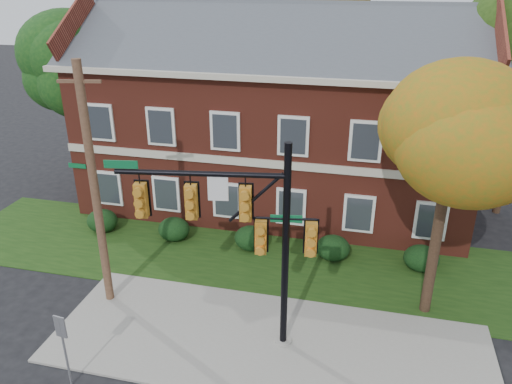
% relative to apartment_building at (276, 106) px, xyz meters
% --- Properties ---
extents(ground, '(120.00, 120.00, 0.00)m').
position_rel_apartment_building_xyz_m(ground, '(2.00, -11.95, -4.99)').
color(ground, black).
rests_on(ground, ground).
extents(sidewalk, '(14.00, 5.00, 0.08)m').
position_rel_apartment_building_xyz_m(sidewalk, '(2.00, -10.95, -4.95)').
color(sidewalk, gray).
rests_on(sidewalk, ground).
extents(grass_strip, '(30.00, 6.00, 0.04)m').
position_rel_apartment_building_xyz_m(grass_strip, '(2.00, -5.95, -4.97)').
color(grass_strip, '#193811').
rests_on(grass_strip, ground).
extents(apartment_building, '(18.80, 8.80, 9.74)m').
position_rel_apartment_building_xyz_m(apartment_building, '(0.00, 0.00, 0.00)').
color(apartment_building, maroon).
rests_on(apartment_building, ground).
extents(hedge_far_left, '(1.40, 1.26, 1.05)m').
position_rel_apartment_building_xyz_m(hedge_far_left, '(-7.00, -5.25, -4.46)').
color(hedge_far_left, black).
rests_on(hedge_far_left, ground).
extents(hedge_left, '(1.40, 1.26, 1.05)m').
position_rel_apartment_building_xyz_m(hedge_left, '(-3.50, -5.25, -4.46)').
color(hedge_left, black).
rests_on(hedge_left, ground).
extents(hedge_center, '(1.40, 1.26, 1.05)m').
position_rel_apartment_building_xyz_m(hedge_center, '(0.00, -5.25, -4.46)').
color(hedge_center, black).
rests_on(hedge_center, ground).
extents(hedge_right, '(1.40, 1.26, 1.05)m').
position_rel_apartment_building_xyz_m(hedge_right, '(3.50, -5.25, -4.46)').
color(hedge_right, black).
rests_on(hedge_right, ground).
extents(hedge_far_right, '(1.40, 1.26, 1.05)m').
position_rel_apartment_building_xyz_m(hedge_far_right, '(7.00, -5.25, -4.46)').
color(hedge_far_right, black).
rests_on(hedge_far_right, ground).
extents(tree_near_right, '(4.50, 4.25, 8.58)m').
position_rel_apartment_building_xyz_m(tree_near_right, '(7.22, -8.09, 1.68)').
color(tree_near_right, black).
rests_on(tree_near_right, ground).
extents(tree_left_rear, '(5.40, 5.10, 8.88)m').
position_rel_apartment_building_xyz_m(tree_left_rear, '(-9.73, -1.12, 1.69)').
color(tree_left_rear, black).
rests_on(tree_left_rear, ground).
extents(tree_far_rear, '(6.84, 6.46, 11.52)m').
position_rel_apartment_building_xyz_m(tree_far_rear, '(1.34, 7.84, 3.86)').
color(tree_far_rear, black).
rests_on(tree_far_rear, ground).
extents(traffic_signal, '(6.04, 1.14, 6.80)m').
position_rel_apartment_building_xyz_m(traffic_signal, '(1.25, -11.00, -0.77)').
color(traffic_signal, gray).
rests_on(traffic_signal, ground).
extents(utility_pole, '(1.33, 0.37, 8.61)m').
position_rel_apartment_building_xyz_m(utility_pole, '(-4.11, -9.95, -0.62)').
color(utility_pole, '#4C3323').
rests_on(utility_pole, ground).
extents(sign_post, '(0.36, 0.09, 2.44)m').
position_rel_apartment_building_xyz_m(sign_post, '(-3.19, -13.95, -3.33)').
color(sign_post, slate).
rests_on(sign_post, ground).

